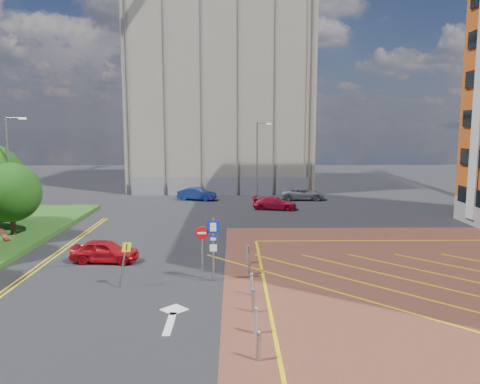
{
  "coord_description": "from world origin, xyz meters",
  "views": [
    {
      "loc": [
        1.49,
        -21.34,
        7.63
      ],
      "look_at": [
        1.86,
        4.61,
        3.95
      ],
      "focal_mm": 35.0,
      "sensor_mm": 36.0,
      "label": 1
    }
  ],
  "objects_px": {
    "lamp_back": "(258,157)",
    "warning_sign": "(124,259)",
    "sign_cluster": "(209,243)",
    "tree_c": "(11,192)",
    "car_blue_back": "(197,194)",
    "car_red_left": "(105,251)",
    "lamp_left_far": "(10,168)",
    "car_silver_back": "(302,194)",
    "car_red_back": "(275,203)"
  },
  "relations": [
    {
      "from": "lamp_back",
      "to": "car_silver_back",
      "type": "relative_size",
      "value": 1.77
    },
    {
      "from": "warning_sign",
      "to": "car_red_left",
      "type": "relative_size",
      "value": 0.6
    },
    {
      "from": "sign_cluster",
      "to": "car_blue_back",
      "type": "relative_size",
      "value": 0.82
    },
    {
      "from": "warning_sign",
      "to": "sign_cluster",
      "type": "bearing_deg",
      "value": 13.34
    },
    {
      "from": "warning_sign",
      "to": "car_blue_back",
      "type": "xyz_separation_m",
      "value": [
        1.36,
        26.53,
        -0.78
      ]
    },
    {
      "from": "sign_cluster",
      "to": "tree_c",
      "type": "bearing_deg",
      "value": 146.84
    },
    {
      "from": "tree_c",
      "to": "sign_cluster",
      "type": "xyz_separation_m",
      "value": [
        13.8,
        -9.02,
        -1.24
      ]
    },
    {
      "from": "car_red_back",
      "to": "car_silver_back",
      "type": "height_order",
      "value": "car_silver_back"
    },
    {
      "from": "warning_sign",
      "to": "car_red_back",
      "type": "relative_size",
      "value": 0.56
    },
    {
      "from": "lamp_back",
      "to": "car_silver_back",
      "type": "height_order",
      "value": "lamp_back"
    },
    {
      "from": "tree_c",
      "to": "car_red_back",
      "type": "xyz_separation_m",
      "value": [
        18.79,
        11.01,
        -2.61
      ]
    },
    {
      "from": "car_silver_back",
      "to": "car_red_back",
      "type": "bearing_deg",
      "value": 150.27
    },
    {
      "from": "lamp_left_far",
      "to": "car_blue_back",
      "type": "bearing_deg",
      "value": 50.25
    },
    {
      "from": "car_red_back",
      "to": "car_red_left",
      "type": "bearing_deg",
      "value": 159.08
    },
    {
      "from": "lamp_back",
      "to": "tree_c",
      "type": "bearing_deg",
      "value": -134.32
    },
    {
      "from": "sign_cluster",
      "to": "lamp_left_far",
      "type": "bearing_deg",
      "value": 143.18
    },
    {
      "from": "car_red_left",
      "to": "car_silver_back",
      "type": "relative_size",
      "value": 0.83
    },
    {
      "from": "lamp_back",
      "to": "sign_cluster",
      "type": "bearing_deg",
      "value": -97.97
    },
    {
      "from": "lamp_left_far",
      "to": "car_blue_back",
      "type": "height_order",
      "value": "lamp_left_far"
    },
    {
      "from": "lamp_back",
      "to": "car_red_left",
      "type": "distance_m",
      "value": 25.85
    },
    {
      "from": "warning_sign",
      "to": "car_silver_back",
      "type": "relative_size",
      "value": 0.5
    },
    {
      "from": "lamp_back",
      "to": "car_blue_back",
      "type": "distance_m",
      "value": 7.52
    },
    {
      "from": "tree_c",
      "to": "lamp_left_far",
      "type": "xyz_separation_m",
      "value": [
        -0.92,
        2.0,
        1.47
      ]
    },
    {
      "from": "car_red_left",
      "to": "sign_cluster",
      "type": "bearing_deg",
      "value": -114.73
    },
    {
      "from": "car_red_left",
      "to": "car_red_back",
      "type": "bearing_deg",
      "value": -29.1
    },
    {
      "from": "lamp_left_far",
      "to": "car_silver_back",
      "type": "xyz_separation_m",
      "value": [
        23.09,
        14.64,
        -4.03
      ]
    },
    {
      "from": "lamp_back",
      "to": "warning_sign",
      "type": "relative_size",
      "value": 3.55
    },
    {
      "from": "sign_cluster",
      "to": "car_red_back",
      "type": "relative_size",
      "value": 0.8
    },
    {
      "from": "warning_sign",
      "to": "car_blue_back",
      "type": "bearing_deg",
      "value": 87.07
    },
    {
      "from": "warning_sign",
      "to": "car_red_left",
      "type": "xyz_separation_m",
      "value": [
        -2.12,
        4.34,
        -0.79
      ]
    },
    {
      "from": "lamp_back",
      "to": "sign_cluster",
      "type": "relative_size",
      "value": 2.5
    },
    {
      "from": "car_red_left",
      "to": "lamp_back",
      "type": "bearing_deg",
      "value": -18.1
    },
    {
      "from": "car_red_left",
      "to": "car_red_back",
      "type": "height_order",
      "value": "car_red_left"
    },
    {
      "from": "car_silver_back",
      "to": "lamp_left_far",
      "type": "bearing_deg",
      "value": 123.62
    },
    {
      "from": "lamp_back",
      "to": "warning_sign",
      "type": "bearing_deg",
      "value": -105.47
    },
    {
      "from": "tree_c",
      "to": "lamp_left_far",
      "type": "relative_size",
      "value": 0.61
    },
    {
      "from": "lamp_left_far",
      "to": "car_blue_back",
      "type": "distance_m",
      "value": 19.37
    },
    {
      "from": "car_blue_back",
      "to": "car_silver_back",
      "type": "height_order",
      "value": "car_blue_back"
    },
    {
      "from": "lamp_back",
      "to": "sign_cluster",
      "type": "height_order",
      "value": "lamp_back"
    },
    {
      "from": "tree_c",
      "to": "car_blue_back",
      "type": "distance_m",
      "value": 20.16
    },
    {
      "from": "tree_c",
      "to": "lamp_back",
      "type": "relative_size",
      "value": 0.61
    },
    {
      "from": "lamp_back",
      "to": "car_red_left",
      "type": "relative_size",
      "value": 2.13
    },
    {
      "from": "car_red_left",
      "to": "car_blue_back",
      "type": "relative_size",
      "value": 0.96
    },
    {
      "from": "lamp_left_far",
      "to": "car_silver_back",
      "type": "bearing_deg",
      "value": 32.37
    },
    {
      "from": "lamp_left_far",
      "to": "car_red_left",
      "type": "height_order",
      "value": "lamp_left_far"
    },
    {
      "from": "lamp_left_far",
      "to": "tree_c",
      "type": "bearing_deg",
      "value": -65.29
    },
    {
      "from": "car_red_left",
      "to": "car_blue_back",
      "type": "distance_m",
      "value": 22.46
    },
    {
      "from": "car_red_back",
      "to": "lamp_back",
      "type": "bearing_deg",
      "value": 22.59
    },
    {
      "from": "lamp_back",
      "to": "warning_sign",
      "type": "xyz_separation_m",
      "value": [
        -7.74,
        -27.95,
        -2.93
      ]
    },
    {
      "from": "car_blue_back",
      "to": "car_silver_back",
      "type": "xyz_separation_m",
      "value": [
        10.97,
        0.06,
        -0.02
      ]
    }
  ]
}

